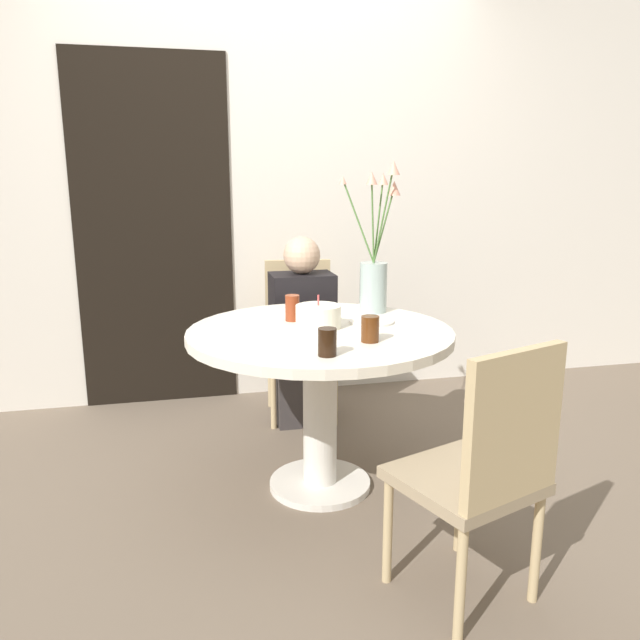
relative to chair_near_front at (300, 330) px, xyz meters
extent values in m
plane|color=#6B5B4C|center=(-0.10, -0.93, -0.49)|extent=(16.00, 16.00, 0.00)
cube|color=silver|center=(-0.10, 0.40, 0.81)|extent=(8.00, 0.05, 2.60)
cube|color=black|center=(-0.79, 0.36, 0.53)|extent=(0.90, 0.01, 2.05)
cylinder|color=silver|center=(-0.10, -0.93, 0.22)|extent=(1.13, 1.13, 0.04)
cylinder|color=silver|center=(-0.10, -0.93, -0.13)|extent=(0.15, 0.15, 0.66)
cylinder|color=silver|center=(-0.10, -0.93, -0.48)|extent=(0.45, 0.45, 0.03)
cube|color=#9E896B|center=(-0.01, -0.08, -0.09)|extent=(0.44, 0.44, 0.04)
cube|color=tan|center=(0.01, 0.10, 0.16)|extent=(0.38, 0.07, 0.46)
cylinder|color=tan|center=(-0.19, -0.23, -0.30)|extent=(0.03, 0.03, 0.39)
cylinder|color=tan|center=(0.14, -0.27, -0.30)|extent=(0.03, 0.03, 0.39)
cylinder|color=tan|center=(-0.16, 0.11, -0.30)|extent=(0.03, 0.03, 0.39)
cylinder|color=tan|center=(0.18, 0.07, -0.30)|extent=(0.03, 0.03, 0.39)
cube|color=#9E896B|center=(0.19, -1.74, -0.09)|extent=(0.51, 0.51, 0.04)
cube|color=tan|center=(0.26, -1.91, 0.16)|extent=(0.37, 0.16, 0.46)
cylinder|color=tan|center=(0.30, -1.52, -0.30)|extent=(0.03, 0.03, 0.39)
cylinder|color=tan|center=(-0.02, -1.64, -0.30)|extent=(0.03, 0.03, 0.39)
cylinder|color=tan|center=(0.41, -1.84, -0.30)|extent=(0.03, 0.03, 0.39)
cylinder|color=tan|center=(0.09, -1.96, -0.30)|extent=(0.03, 0.03, 0.39)
cylinder|color=white|center=(-0.10, -0.90, 0.28)|extent=(0.19, 0.19, 0.10)
cylinder|color=#E54C4C|center=(-0.10, -0.90, 0.36)|extent=(0.01, 0.01, 0.04)
cylinder|color=#9EB2AD|center=(0.23, -0.65, 0.35)|extent=(0.13, 0.13, 0.24)
cylinder|color=#4C7538|center=(0.26, -0.68, 0.69)|extent=(0.07, 0.07, 0.44)
cone|color=#E0997F|center=(0.29, -0.72, 0.91)|extent=(0.06, 0.06, 0.06)
cylinder|color=#4C7538|center=(0.16, -0.62, 0.66)|extent=(0.14, 0.08, 0.38)
cone|color=#E0997F|center=(0.10, -0.58, 0.85)|extent=(0.04, 0.04, 0.04)
cylinder|color=#4C7538|center=(0.27, -0.66, 0.64)|extent=(0.09, 0.02, 0.35)
cone|color=#E0997F|center=(0.32, -0.67, 0.81)|extent=(0.06, 0.06, 0.07)
cylinder|color=#4C7538|center=(0.26, -0.62, 0.66)|extent=(0.06, 0.06, 0.39)
cone|color=#E0997F|center=(0.29, -0.60, 0.86)|extent=(0.05, 0.05, 0.06)
cylinder|color=#4C7538|center=(0.22, -0.67, 0.67)|extent=(0.03, 0.04, 0.39)
cone|color=#E0997F|center=(0.20, -0.68, 0.86)|extent=(0.05, 0.05, 0.06)
cylinder|color=silver|center=(0.16, -0.87, 0.24)|extent=(0.20, 0.20, 0.01)
cylinder|color=black|center=(-0.16, -1.33, 0.29)|extent=(0.07, 0.07, 0.10)
cylinder|color=maroon|center=(-0.18, -0.75, 0.29)|extent=(0.06, 0.06, 0.12)
cylinder|color=#51280F|center=(0.05, -1.18, 0.29)|extent=(0.07, 0.07, 0.10)
cube|color=#383333|center=(-0.02, -0.16, -0.28)|extent=(0.31, 0.24, 0.43)
cube|color=black|center=(-0.02, -0.16, 0.14)|extent=(0.34, 0.24, 0.42)
sphere|color=#D1A889|center=(-0.02, -0.16, 0.45)|extent=(0.20, 0.20, 0.20)
camera|label=1|loc=(-0.67, -3.43, 0.88)|focal=35.00mm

